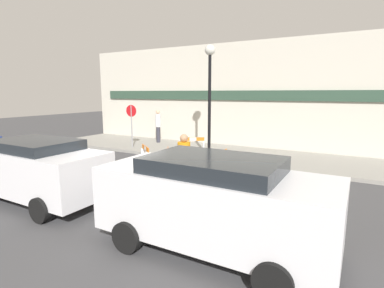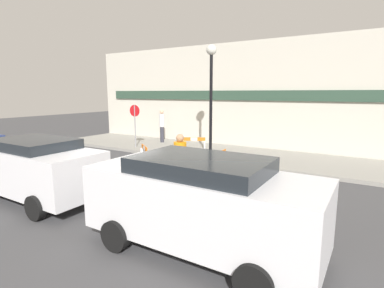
{
  "view_description": "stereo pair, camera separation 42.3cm",
  "coord_description": "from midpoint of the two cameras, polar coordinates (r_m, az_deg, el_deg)",
  "views": [
    {
      "loc": [
        6.49,
        -6.55,
        2.94
      ],
      "look_at": [
        0.95,
        3.27,
        1.0
      ],
      "focal_mm": 28.0,
      "sensor_mm": 36.0,
      "label": 1
    },
    {
      "loc": [
        6.85,
        -6.33,
        2.94
      ],
      "look_at": [
        0.95,
        3.27,
        1.0
      ],
      "focal_mm": 28.0,
      "sensor_mm": 36.0,
      "label": 2
    }
  ],
  "objects": [
    {
      "name": "ground_plane",
      "position": [
        9.73,
        -15.95,
        -8.22
      ],
      "size": [
        60.0,
        60.0,
        0.0
      ],
      "primitive_type": "plane",
      "color": "#424244"
    },
    {
      "name": "sidewalk_slab",
      "position": [
        14.77,
        1.98,
        -1.45
      ],
      "size": [
        18.0,
        3.84,
        0.14
      ],
      "color": "gray",
      "rests_on": "ground_plane"
    },
    {
      "name": "storefront_facade",
      "position": [
        16.29,
        5.32,
        9.06
      ],
      "size": [
        18.0,
        0.22,
        5.5
      ],
      "color": "beige",
      "rests_on": "ground_plane"
    },
    {
      "name": "streetlamp_post",
      "position": [
        12.86,
        2.43,
        11.01
      ],
      "size": [
        0.44,
        0.44,
        4.76
      ],
      "color": "black",
      "rests_on": "sidewalk_slab"
    },
    {
      "name": "stop_sign",
      "position": [
        15.71,
        -12.22,
        4.67
      ],
      "size": [
        0.6,
        0.08,
        2.18
      ],
      "rotation": [
        0.0,
        0.0,
        3.24
      ],
      "color": "gray",
      "rests_on": "sidewalk_slab"
    },
    {
      "name": "barricade_0",
      "position": [
        10.45,
        -9.94,
        -3.25
      ],
      "size": [
        0.75,
        0.62,
        1.14
      ],
      "rotation": [
        0.0,
        0.0,
        5.63
      ],
      "color": "white",
      "rests_on": "ground_plane"
    },
    {
      "name": "barricade_1",
      "position": [
        10.22,
        4.51,
        -3.81
      ],
      "size": [
        0.18,
        0.91,
        1.0
      ],
      "rotation": [
        0.0,
        0.0,
        7.91
      ],
      "color": "white",
      "rests_on": "ground_plane"
    },
    {
      "name": "barricade_2",
      "position": [
        12.6,
        -0.77,
        -0.94
      ],
      "size": [
        0.89,
        0.59,
        1.1
      ],
      "rotation": [
        0.0,
        0.0,
        9.94
      ],
      "color": "white",
      "rests_on": "ground_plane"
    },
    {
      "name": "traffic_cone_0",
      "position": [
        11.3,
        3.99,
        -3.71
      ],
      "size": [
        0.3,
        0.3,
        0.65
      ],
      "color": "black",
      "rests_on": "ground_plane"
    },
    {
      "name": "traffic_cone_1",
      "position": [
        12.86,
        -5.52,
        -1.93
      ],
      "size": [
        0.3,
        0.3,
        0.71
      ],
      "color": "black",
      "rests_on": "ground_plane"
    },
    {
      "name": "traffic_cone_2",
      "position": [
        9.48,
        -5.08,
        -6.24
      ],
      "size": [
        0.3,
        0.3,
        0.69
      ],
      "color": "black",
      "rests_on": "ground_plane"
    },
    {
      "name": "traffic_cone_3",
      "position": [
        12.41,
        -5.85,
        -2.38
      ],
      "size": [
        0.3,
        0.3,
        0.7
      ],
      "color": "black",
      "rests_on": "ground_plane"
    },
    {
      "name": "traffic_cone_4",
      "position": [
        10.01,
        -3.78,
        -5.91
      ],
      "size": [
        0.3,
        0.3,
        0.5
      ],
      "color": "black",
      "rests_on": "ground_plane"
    },
    {
      "name": "person_worker",
      "position": [
        8.58,
        -2.95,
        -3.57
      ],
      "size": [
        0.5,
        0.5,
        1.79
      ],
      "rotation": [
        0.0,
        0.0,
        2.09
      ],
      "color": "#33333D",
      "rests_on": "ground_plane"
    },
    {
      "name": "person_pedestrian",
      "position": [
        17.08,
        -7.2,
        3.68
      ],
      "size": [
        0.41,
        0.41,
        1.84
      ],
      "rotation": [
        0.0,
        0.0,
        2.71
      ],
      "color": "#33333D",
      "rests_on": "sidewalk_slab"
    },
    {
      "name": "parked_car_1",
      "position": [
        9.15,
        -28.62,
        -3.93
      ],
      "size": [
        4.08,
        1.83,
        1.71
      ],
      "color": "silver",
      "rests_on": "ground_plane"
    },
    {
      "name": "parked_car_2",
      "position": [
        5.58,
        1.77,
        -10.5
      ],
      "size": [
        4.36,
        1.86,
        1.8
      ],
      "color": "silver",
      "rests_on": "ground_plane"
    }
  ]
}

